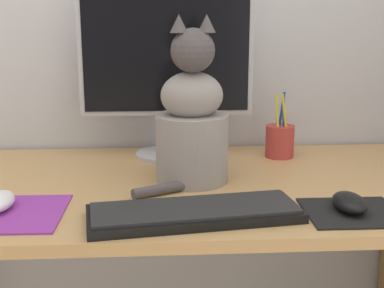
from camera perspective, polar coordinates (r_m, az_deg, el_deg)
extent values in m
cube|color=tan|center=(1.23, -0.42, -4.63)|extent=(1.35, 0.65, 0.02)
cylinder|color=#B2B2B7|center=(1.45, -2.64, -1.08)|extent=(0.17, 0.17, 0.01)
cylinder|color=#B2B2B7|center=(1.43, -2.66, 1.12)|extent=(0.04, 0.04, 0.10)
cube|color=#B2B2B7|center=(1.40, -2.76, 9.45)|extent=(0.45, 0.02, 0.31)
cube|color=black|center=(1.39, -2.75, 9.42)|extent=(0.43, 0.00, 0.29)
cube|color=black|center=(1.02, 0.01, -7.48)|extent=(0.42, 0.19, 0.02)
cube|color=black|center=(1.01, 0.01, -6.85)|extent=(0.40, 0.17, 0.01)
cube|color=purple|center=(1.10, -19.40, -7.03)|extent=(0.23, 0.20, 0.00)
cube|color=black|center=(1.09, 16.74, -6.99)|extent=(0.18, 0.16, 0.00)
ellipsoid|color=black|center=(1.09, 16.45, -6.00)|extent=(0.06, 0.10, 0.03)
cylinder|color=gray|center=(1.22, -0.01, -0.45)|extent=(0.18, 0.18, 0.16)
ellipsoid|color=gray|center=(1.19, -0.01, 5.21)|extent=(0.15, 0.13, 0.11)
sphere|color=#474242|center=(1.17, 0.09, 9.94)|extent=(0.11, 0.11, 0.10)
cone|color=#474242|center=(1.16, -1.41, 12.74)|extent=(0.04, 0.04, 0.04)
cone|color=#474242|center=(1.17, 1.58, 12.75)|extent=(0.04, 0.04, 0.04)
cylinder|color=#474242|center=(1.16, -1.46, -4.54)|extent=(0.20, 0.11, 0.02)
cylinder|color=#B23833|center=(1.45, 9.34, 0.29)|extent=(0.08, 0.08, 0.09)
cylinder|color=#1E47B2|center=(1.45, 9.42, 2.76)|extent=(0.02, 0.01, 0.14)
cylinder|color=#1E47B2|center=(1.43, 9.75, 2.63)|extent=(0.02, 0.02, 0.14)
cylinder|color=yellow|center=(1.42, 9.90, 2.56)|extent=(0.03, 0.02, 0.14)
cylinder|color=yellow|center=(1.42, 9.09, 2.57)|extent=(0.02, 0.01, 0.14)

